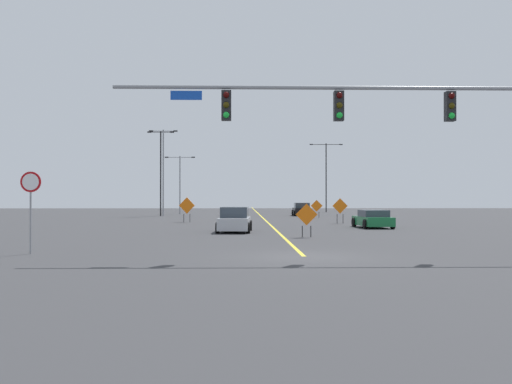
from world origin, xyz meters
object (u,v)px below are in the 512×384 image
object	(u,v)px
street_lamp_near_left	(180,179)
street_lamp_near_right	(326,172)
car_silver_far	(235,220)
car_green_passing	(373,219)
construction_sign_median_far	(340,207)
construction_sign_left_lane	(307,216)
street_lamp_mid_left	(163,166)
street_lamp_mid_right	(161,167)
traffic_signal_assembly	(393,116)
car_white_near	(303,209)
stop_sign	(31,196)
construction_sign_right_shoulder	(317,207)
construction_sign_right_lane	(187,207)
car_black_approaching	(302,210)

from	to	relation	value
street_lamp_near_left	street_lamp_near_right	size ratio (longest dim) A/B	0.74
car_silver_far	car_green_passing	xyz separation A→B (m)	(9.45, 4.62, -0.13)
construction_sign_median_far	car_silver_far	bearing A→B (deg)	-126.11
street_lamp_near_right	construction_sign_left_lane	size ratio (longest dim) A/B	5.59
street_lamp_mid_left	street_lamp_mid_right	xyz separation A→B (m)	(-0.32, 0.27, -0.07)
street_lamp_mid_right	car_silver_far	xyz separation A→B (m)	(8.72, -31.27, -4.84)
traffic_signal_assembly	car_white_near	size ratio (longest dim) A/B	3.43
street_lamp_near_left	construction_sign_median_far	size ratio (longest dim) A/B	3.61
traffic_signal_assembly	stop_sign	distance (m)	13.47
construction_sign_right_shoulder	construction_sign_left_lane	size ratio (longest dim) A/B	1.05
car_green_passing	car_white_near	bearing A→B (deg)	91.59
construction_sign_right_shoulder	stop_sign	bearing A→B (deg)	-111.99
car_white_near	stop_sign	bearing A→B (deg)	-105.98
traffic_signal_assembly	street_lamp_near_left	distance (m)	55.73
street_lamp_mid_right	car_white_near	distance (m)	20.43
traffic_signal_assembly	car_white_near	world-z (taller)	traffic_signal_assembly
traffic_signal_assembly	street_lamp_mid_left	xyz separation A→B (m)	(-14.16, 46.11, 0.65)
stop_sign	car_white_near	distance (m)	57.32
stop_sign	construction_sign_left_lane	size ratio (longest dim) A/B	1.72
traffic_signal_assembly	construction_sign_right_lane	xyz separation A→B (m)	(-9.95, 29.28, -3.65)
construction_sign_median_far	car_white_near	xyz separation A→B (m)	(0.11, 29.78, -0.71)
stop_sign	car_black_approaching	xyz separation A→B (m)	(14.66, 45.68, -1.43)
stop_sign	street_lamp_near_left	size ratio (longest dim) A/B	0.41
construction_sign_right_lane	car_green_passing	distance (m)	16.67
street_lamp_near_left	car_green_passing	world-z (taller)	street_lamp_near_left
street_lamp_near_right	construction_sign_left_lane	world-z (taller)	street_lamp_near_right
stop_sign	construction_sign_right_shoulder	distance (m)	41.22
street_lamp_near_right	car_green_passing	distance (m)	44.30
traffic_signal_assembly	stop_sign	bearing A→B (deg)	174.74
street_lamp_mid_right	car_black_approaching	size ratio (longest dim) A/B	2.47
traffic_signal_assembly	stop_sign	xyz separation A→B (m)	(-13.11, 1.21, -2.84)
street_lamp_mid_left	car_green_passing	bearing A→B (deg)	-55.93
street_lamp_mid_right	traffic_signal_assembly	bearing A→B (deg)	-72.66
street_lamp_near_left	construction_sign_right_lane	distance (m)	25.27
traffic_signal_assembly	construction_sign_left_lane	size ratio (longest dim) A/B	9.05
street_lamp_mid_left	construction_sign_median_far	xyz separation A→B (m)	(16.72, -19.60, -4.33)
construction_sign_right_shoulder	street_lamp_mid_left	bearing A→B (deg)	157.91
car_green_passing	car_black_approaching	xyz separation A→B (m)	(-2.13, 27.17, 0.11)
construction_sign_median_far	car_black_approaching	distance (m)	20.41
construction_sign_median_far	car_white_near	world-z (taller)	construction_sign_median_far
street_lamp_near_left	street_lamp_near_right	world-z (taller)	street_lamp_near_right
construction_sign_left_lane	construction_sign_right_shoulder	bearing A→B (deg)	81.71
street_lamp_mid_right	car_green_passing	size ratio (longest dim) A/B	2.18
car_black_approaching	car_white_near	bearing A→B (deg)	83.22
street_lamp_mid_right	construction_sign_right_shoulder	world-z (taller)	street_lamp_mid_right
street_lamp_mid_left	construction_sign_median_far	bearing A→B (deg)	-49.52
stop_sign	car_green_passing	bearing A→B (deg)	47.78
traffic_signal_assembly	car_black_approaching	size ratio (longest dim) A/B	4.08
construction_sign_right_shoulder	construction_sign_left_lane	bearing A→B (deg)	-98.29
street_lamp_near_left	car_silver_far	bearing A→B (deg)	-79.33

